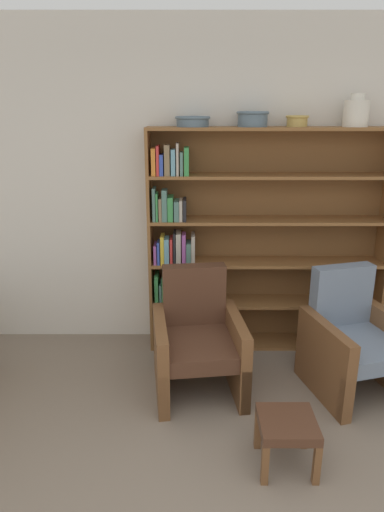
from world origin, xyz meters
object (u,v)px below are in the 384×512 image
Objects in this scene: bowl_brass at (194,121)px; footstool at (288,429)px; bowl_olive at (254,118)px; armchair_leather at (199,341)px; vase_tall at (358,112)px; armchair_cushioned at (355,341)px; bookshelf at (245,248)px; bowl_sage at (298,120)px.

bowl_brass is 0.83× the size of footstool.
bowl_olive is (0.47, 0.00, 0.02)m from bowl_brass.
vase_tall is at bearing -158.25° from armchair_leather.
vase_tall is 1.76m from armchair_cushioned.
bowl_sage reaches higher than bookshelf.
bookshelf is at bearing 2.11° from bowl_brass.
bowl_sage is 0.55× the size of footstool.
vase_tall reaches higher than bowl_sage.
bowl_olive is (0.03, -0.02, 1.07)m from bookshelf.
bowl_sage is 2.27m from footstool.
bowl_olive reaches higher than bookshelf.
bookshelf is at bearing 177.58° from bowl_sage.
bowl_sage is at bearing 180.00° from vase_tall.
bookshelf is 2.22× the size of armchair_leather.
armchair_leather is (-0.43, -0.68, -1.58)m from bowl_olive.
armchair_leather is at bearing -120.02° from bookshelf.
bowl_olive reaches higher than armchair_cushioned.
vase_tall reaches higher than armchair_leather.
armchair_cushioned is at bearing -42.60° from bowl_olive.
armchair_leather is at bearing -122.56° from bowl_olive.
vase_tall is at bearing -1.10° from bookshelf.
bowl_brass is 0.47m from bowl_olive.
footstool is (-0.65, -0.82, -0.13)m from armchair_cushioned.
vase_tall is at bearing 0.00° from bowl_olive.
bowl_sage is at bearing 0.00° from bowl_brass.
armchair_cushioned is (-0.07, -0.68, -1.62)m from vase_tall.
vase_tall reaches higher than armchair_cushioned.
armchair_leather is (-0.40, -0.69, -0.51)m from bookshelf.
footstool is (0.11, -1.51, -0.64)m from bookshelf.
bowl_olive is 1.41× the size of bowl_sage.
bowl_olive is at bearing -129.49° from armchair_leather.
armchair_cushioned is (1.21, -0.68, -1.56)m from bowl_brass.
bookshelf is 6.04× the size of footstool.
footstool is (0.51, -0.82, -0.13)m from armchair_leather.
bookshelf reaches higher than footstool.
bowl_sage reaches higher than bowl_brass.
armchair_cushioned is (0.77, -0.69, -0.51)m from bookshelf.
bowl_olive reaches higher than bowl_sage.
armchair_cushioned is at bearing -60.20° from bowl_sage.
bowl_brass is 1.70m from armchair_leather.
bowl_brass is 0.31× the size of armchair_cushioned.
armchair_leather is at bearing 122.10° from footstool.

